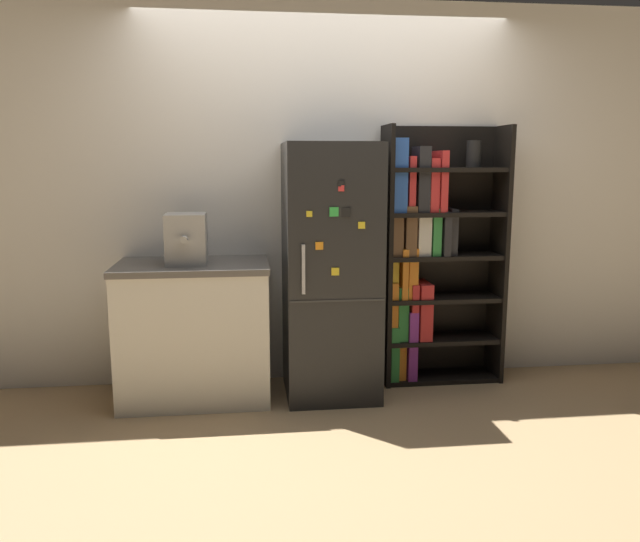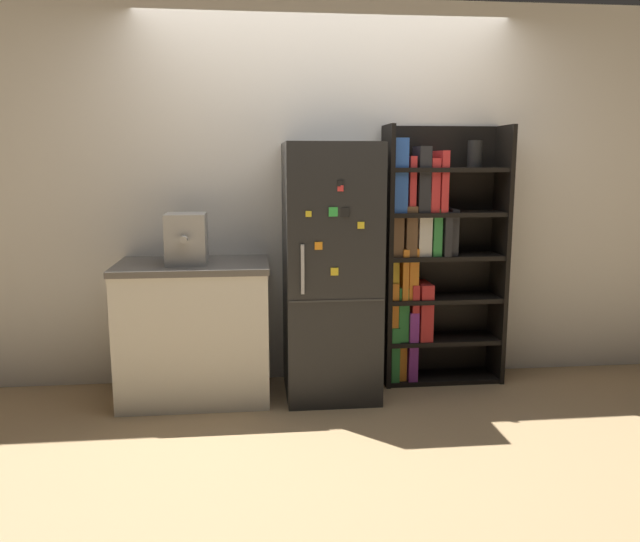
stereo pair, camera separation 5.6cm
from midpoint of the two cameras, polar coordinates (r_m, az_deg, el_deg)
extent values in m
plane|color=tan|center=(4.18, 1.55, -11.58)|extent=(16.00, 16.00, 0.00)
cube|color=white|center=(4.36, 0.79, 6.90)|extent=(8.00, 0.05, 2.60)
cube|color=black|center=(4.08, 1.35, -0.02)|extent=(0.60, 0.63, 1.65)
cube|color=#333333|center=(3.79, 1.98, -2.74)|extent=(0.59, 0.01, 0.01)
cube|color=#B2B2B7|center=(3.72, -1.17, 0.15)|extent=(0.02, 0.02, 0.30)
cube|color=yellow|center=(3.74, 4.20, 4.19)|extent=(0.04, 0.01, 0.04)
cube|color=yellow|center=(3.75, 1.77, -0.06)|extent=(0.05, 0.01, 0.05)
cube|color=green|center=(3.71, 1.65, 5.43)|extent=(0.06, 0.01, 0.06)
cube|color=orange|center=(3.72, 0.30, 2.31)|extent=(0.05, 0.01, 0.05)
cube|color=black|center=(3.72, 2.74, 5.37)|extent=(0.05, 0.02, 0.05)
cube|color=red|center=(3.70, 2.33, 7.56)|extent=(0.04, 0.01, 0.04)
cube|color=black|center=(3.70, 2.32, 8.00)|extent=(0.04, 0.01, 0.04)
cube|color=yellow|center=(3.69, -0.61, 5.24)|extent=(0.04, 0.01, 0.03)
cube|color=black|center=(4.29, 6.45, 1.25)|extent=(0.03, 0.32, 1.78)
cube|color=black|center=(4.54, 16.44, 1.37)|extent=(0.03, 0.32, 1.78)
cube|color=black|center=(4.53, 11.03, 1.59)|extent=(0.84, 0.03, 1.78)
cube|color=black|center=(4.61, 11.20, -9.48)|extent=(0.78, 0.29, 0.03)
cube|color=black|center=(4.52, 11.32, -6.12)|extent=(0.78, 0.29, 0.03)
cube|color=black|center=(4.45, 11.45, -2.45)|extent=(0.78, 0.29, 0.03)
cube|color=black|center=(4.40, 11.58, 1.32)|extent=(0.78, 0.29, 0.03)
cube|color=black|center=(4.36, 11.72, 5.16)|extent=(0.78, 0.29, 0.03)
cube|color=black|center=(4.35, 11.86, 9.05)|extent=(0.78, 0.29, 0.03)
cube|color=#338C3F|center=(4.45, 6.97, -7.25)|extent=(0.06, 0.25, 0.38)
cube|color=orange|center=(4.46, 7.72, -6.76)|extent=(0.05, 0.21, 0.46)
cube|color=purple|center=(4.46, 8.57, -6.55)|extent=(0.06, 0.24, 0.49)
cube|color=orange|center=(4.37, 6.98, -3.59)|extent=(0.04, 0.22, 0.41)
cube|color=#338C3F|center=(4.40, 7.72, -3.73)|extent=(0.07, 0.24, 0.38)
cube|color=red|center=(4.41, 8.70, -3.56)|extent=(0.05, 0.27, 0.40)
cube|color=red|center=(4.43, 9.75, -3.56)|extent=(0.09, 0.25, 0.40)
cube|color=gold|center=(4.33, 7.04, 0.03)|extent=(0.05, 0.21, 0.37)
cube|color=orange|center=(4.33, 7.86, -0.14)|extent=(0.04, 0.25, 0.35)
cube|color=orange|center=(4.35, 8.62, -0.10)|extent=(0.06, 0.23, 0.35)
cube|color=brown|center=(4.29, 7.28, 3.49)|extent=(0.07, 0.22, 0.31)
cube|color=brown|center=(4.31, 8.40, 3.71)|extent=(0.07, 0.25, 0.34)
cube|color=silver|center=(4.32, 9.69, 4.32)|extent=(0.09, 0.21, 0.43)
cube|color=#338C3F|center=(4.36, 10.70, 3.60)|extent=(0.06, 0.23, 0.32)
cube|color=#262628|center=(4.37, 11.55, 3.44)|extent=(0.05, 0.26, 0.30)
cube|color=#262628|center=(4.39, 12.24, 3.55)|extent=(0.05, 0.21, 0.31)
cube|color=#2D59B2|center=(4.26, 7.50, 8.66)|extent=(0.09, 0.24, 0.49)
cube|color=red|center=(4.27, 8.58, 7.86)|extent=(0.04, 0.20, 0.37)
cube|color=#262628|center=(4.29, 9.62, 8.27)|extent=(0.08, 0.22, 0.44)
cube|color=red|center=(4.33, 10.50, 7.73)|extent=(0.06, 0.24, 0.36)
cube|color=red|center=(4.34, 11.31, 8.04)|extent=(0.05, 0.25, 0.41)
cylinder|color=black|center=(4.41, 14.34, 10.32)|extent=(0.10, 0.10, 0.18)
cube|color=silver|center=(4.16, -10.97, -5.63)|extent=(0.94, 0.61, 0.86)
cube|color=#5B5651|center=(4.06, -11.18, 0.49)|extent=(0.96, 0.63, 0.04)
cube|color=#A5A39E|center=(3.99, -11.71, 2.90)|extent=(0.25, 0.27, 0.32)
cylinder|color=#A5A39E|center=(3.83, -11.94, 2.84)|extent=(0.04, 0.06, 0.04)
camera|label=1|loc=(0.03, -89.61, 0.07)|focal=35.00mm
camera|label=2|loc=(0.03, 90.39, -0.07)|focal=35.00mm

